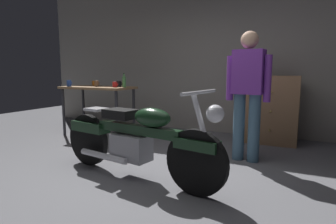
{
  "coord_description": "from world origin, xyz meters",
  "views": [
    {
      "loc": [
        1.54,
        -2.54,
        1.17
      ],
      "look_at": [
        -0.03,
        0.7,
        0.65
      ],
      "focal_mm": 30.26,
      "sensor_mm": 36.0,
      "label": 1
    }
  ],
  "objects_px": {
    "mug_red_diner": "(115,85)",
    "bottle": "(124,82)",
    "wooden_dresser": "(272,110)",
    "mug_brown_stoneware": "(97,84)",
    "mug_orange_travel": "(94,83)",
    "mug_blue_enamel": "(69,83)",
    "mug_black_matte": "(119,84)",
    "motorcycle": "(135,138)",
    "person_standing": "(248,91)"
  },
  "relations": [
    {
      "from": "mug_red_diner",
      "to": "bottle",
      "type": "xyz_separation_m",
      "value": [
        0.15,
        0.06,
        0.05
      ]
    },
    {
      "from": "person_standing",
      "to": "mug_blue_enamel",
      "type": "relative_size",
      "value": 14.15
    },
    {
      "from": "wooden_dresser",
      "to": "mug_black_matte",
      "type": "bearing_deg",
      "value": -164.3
    },
    {
      "from": "wooden_dresser",
      "to": "mug_blue_enamel",
      "type": "height_order",
      "value": "wooden_dresser"
    },
    {
      "from": "mug_brown_stoneware",
      "to": "mug_blue_enamel",
      "type": "xyz_separation_m",
      "value": [
        -0.49,
        -0.17,
        0.0
      ]
    },
    {
      "from": "motorcycle",
      "to": "mug_black_matte",
      "type": "distance_m",
      "value": 2.15
    },
    {
      "from": "person_standing",
      "to": "mug_brown_stoneware",
      "type": "distance_m",
      "value": 2.71
    },
    {
      "from": "mug_orange_travel",
      "to": "person_standing",
      "type": "bearing_deg",
      "value": -10.38
    },
    {
      "from": "motorcycle",
      "to": "mug_red_diner",
      "type": "relative_size",
      "value": 19.99
    },
    {
      "from": "mug_red_diner",
      "to": "bottle",
      "type": "distance_m",
      "value": 0.17
    },
    {
      "from": "mug_black_matte",
      "to": "mug_red_diner",
      "type": "bearing_deg",
      "value": -75.07
    },
    {
      "from": "motorcycle",
      "to": "mug_orange_travel",
      "type": "relative_size",
      "value": 18.67
    },
    {
      "from": "mug_blue_enamel",
      "to": "bottle",
      "type": "relative_size",
      "value": 0.49
    },
    {
      "from": "person_standing",
      "to": "mug_orange_travel",
      "type": "relative_size",
      "value": 14.36
    },
    {
      "from": "motorcycle",
      "to": "mug_red_diner",
      "type": "distance_m",
      "value": 1.99
    },
    {
      "from": "person_standing",
      "to": "mug_orange_travel",
      "type": "xyz_separation_m",
      "value": [
        -2.96,
        0.54,
        0.02
      ]
    },
    {
      "from": "motorcycle",
      "to": "mug_orange_travel",
      "type": "bearing_deg",
      "value": 148.77
    },
    {
      "from": "person_standing",
      "to": "wooden_dresser",
      "type": "distance_m",
      "value": 1.21
    },
    {
      "from": "wooden_dresser",
      "to": "mug_brown_stoneware",
      "type": "relative_size",
      "value": 10.24
    },
    {
      "from": "person_standing",
      "to": "mug_brown_stoneware",
      "type": "relative_size",
      "value": 15.54
    },
    {
      "from": "motorcycle",
      "to": "bottle",
      "type": "distance_m",
      "value": 1.95
    },
    {
      "from": "wooden_dresser",
      "to": "bottle",
      "type": "xyz_separation_m",
      "value": [
        -2.31,
        -0.83,
        0.45
      ]
    },
    {
      "from": "mug_brown_stoneware",
      "to": "mug_black_matte",
      "type": "relative_size",
      "value": 0.89
    },
    {
      "from": "wooden_dresser",
      "to": "mug_red_diner",
      "type": "distance_m",
      "value": 2.65
    },
    {
      "from": "wooden_dresser",
      "to": "mug_orange_travel",
      "type": "xyz_separation_m",
      "value": [
        -3.16,
        -0.59,
        0.4
      ]
    },
    {
      "from": "mug_orange_travel",
      "to": "mug_blue_enamel",
      "type": "relative_size",
      "value": 0.99
    },
    {
      "from": "motorcycle",
      "to": "bottle",
      "type": "relative_size",
      "value": 9.01
    },
    {
      "from": "wooden_dresser",
      "to": "mug_brown_stoneware",
      "type": "xyz_separation_m",
      "value": [
        -2.89,
        -0.84,
        0.4
      ]
    },
    {
      "from": "mug_brown_stoneware",
      "to": "mug_black_matte",
      "type": "height_order",
      "value": "mug_brown_stoneware"
    },
    {
      "from": "motorcycle",
      "to": "mug_red_diner",
      "type": "xyz_separation_m",
      "value": [
        -1.3,
        1.42,
        0.5
      ]
    },
    {
      "from": "mug_black_matte",
      "to": "mug_blue_enamel",
      "type": "height_order",
      "value": "mug_blue_enamel"
    },
    {
      "from": "mug_brown_stoneware",
      "to": "mug_orange_travel",
      "type": "distance_m",
      "value": 0.36
    },
    {
      "from": "mug_black_matte",
      "to": "mug_blue_enamel",
      "type": "distance_m",
      "value": 0.92
    },
    {
      "from": "wooden_dresser",
      "to": "mug_brown_stoneware",
      "type": "distance_m",
      "value": 3.04
    },
    {
      "from": "wooden_dresser",
      "to": "mug_orange_travel",
      "type": "bearing_deg",
      "value": -169.4
    },
    {
      "from": "wooden_dresser",
      "to": "mug_blue_enamel",
      "type": "relative_size",
      "value": 9.32
    },
    {
      "from": "mug_orange_travel",
      "to": "mug_brown_stoneware",
      "type": "bearing_deg",
      "value": -43.5
    },
    {
      "from": "mug_orange_travel",
      "to": "mug_blue_enamel",
      "type": "bearing_deg",
      "value": -118.48
    },
    {
      "from": "motorcycle",
      "to": "mug_blue_enamel",
      "type": "height_order",
      "value": "mug_blue_enamel"
    },
    {
      "from": "person_standing",
      "to": "wooden_dresser",
      "type": "relative_size",
      "value": 1.52
    },
    {
      "from": "motorcycle",
      "to": "mug_blue_enamel",
      "type": "relative_size",
      "value": 18.41
    },
    {
      "from": "motorcycle",
      "to": "mug_brown_stoneware",
      "type": "bearing_deg",
      "value": 149.22
    },
    {
      "from": "motorcycle",
      "to": "mug_black_matte",
      "type": "bearing_deg",
      "value": 139.6
    },
    {
      "from": "mug_red_diner",
      "to": "mug_black_matte",
      "type": "bearing_deg",
      "value": 104.93
    },
    {
      "from": "mug_brown_stoneware",
      "to": "mug_blue_enamel",
      "type": "height_order",
      "value": "mug_blue_enamel"
    },
    {
      "from": "mug_black_matte",
      "to": "person_standing",
      "type": "bearing_deg",
      "value": -10.45
    },
    {
      "from": "wooden_dresser",
      "to": "mug_red_diner",
      "type": "relative_size",
      "value": 10.12
    },
    {
      "from": "person_standing",
      "to": "mug_blue_enamel",
      "type": "xyz_separation_m",
      "value": [
        -3.18,
        0.12,
        0.03
      ]
    },
    {
      "from": "mug_blue_enamel",
      "to": "bottle",
      "type": "xyz_separation_m",
      "value": [
        1.07,
        0.18,
        0.04
      ]
    },
    {
      "from": "mug_red_diner",
      "to": "person_standing",
      "type": "bearing_deg",
      "value": -6.18
    }
  ]
}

